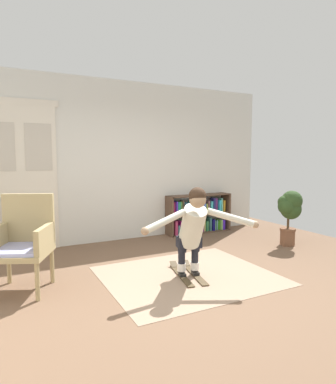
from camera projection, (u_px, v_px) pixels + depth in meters
ground_plane at (198, 286)px, 3.96m from camera, size 7.20×7.20×0.00m
back_wall at (123, 161)px, 6.10m from camera, size 6.00×0.10×2.90m
double_door at (21, 176)px, 5.29m from camera, size 1.22×0.05×2.45m
rug at (188, 276)px, 4.30m from camera, size 2.13×1.81×0.01m
bookshelf at (198, 215)px, 6.72m from camera, size 1.39×0.30×0.77m
wicker_chair at (23, 240)px, 3.82m from camera, size 0.80×0.80×1.10m
potted_plant at (289, 210)px, 5.67m from camera, size 0.43×0.38×0.96m
skis_pair at (187, 273)px, 4.33m from camera, size 0.44×0.86×0.07m
person_skier at (193, 226)px, 4.05m from camera, size 1.40×0.81×1.11m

